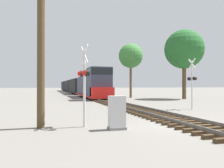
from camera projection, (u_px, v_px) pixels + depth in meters
name	position (u px, v px, depth m)	size (l,w,h in m)	color
ground_plane	(188.00, 125.00, 11.07)	(400.00, 400.00, 0.00)	slate
rail_track_bed	(188.00, 122.00, 11.07)	(2.60, 160.00, 0.31)	#42301E
freight_train	(74.00, 86.00, 59.07)	(3.02, 67.21, 4.53)	#33384C
crossing_signal_near	(84.00, 78.00, 10.57)	(0.48, 1.01, 3.97)	silver
crossing_signal_far	(192.00, 80.00, 18.46)	(0.34, 1.00, 4.31)	silver
relay_cabinet	(117.00, 113.00, 9.94)	(0.80, 0.50, 1.54)	slate
utility_pole	(41.00, 45.00, 10.34)	(1.80, 0.36, 7.74)	#4C3A23
tree_far_right	(184.00, 50.00, 32.90)	(5.87, 5.87, 10.45)	brown
tree_mid_background	(131.00, 56.00, 36.34)	(4.05, 4.05, 9.00)	brown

